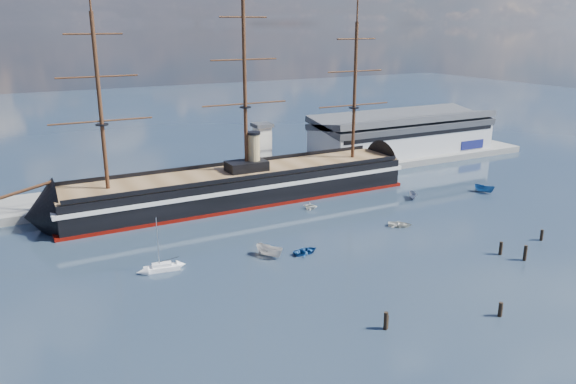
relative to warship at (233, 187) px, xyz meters
name	(u,v)px	position (x,y,z in m)	size (l,w,h in m)	color
ground	(312,218)	(11.31, -20.00, -4.04)	(600.00, 600.00, 0.00)	#1F2F43
quay	(280,177)	(21.31, 16.00, -4.04)	(180.00, 18.00, 2.00)	slate
warehouse	(402,134)	(69.31, 20.00, 3.95)	(63.00, 21.00, 11.60)	#B7BABC
quay_tower	(262,149)	(14.31, 13.00, 5.72)	(5.00, 5.00, 15.00)	silver
warship	(233,187)	(0.00, 0.00, 0.00)	(112.93, 16.82, 53.94)	black
sailboat	(162,267)	(-27.38, -31.94, -3.38)	(6.68, 2.86, 10.34)	white
motorboat_a	(270,257)	(-7.15, -35.41, -4.04)	(7.16, 2.62, 2.86)	silver
motorboat_b	(306,253)	(-0.18, -37.29, -4.04)	(3.28, 1.31, 1.53)	navy
motorboat_c	(413,199)	(41.93, -18.94, -4.04)	(5.34, 1.96, 2.13)	gray
motorboat_d	(310,209)	(14.34, -13.89, -4.04)	(5.36, 2.32, 1.97)	white
motorboat_e	(400,226)	(25.87, -33.74, -4.04)	(3.26, 1.31, 1.52)	beige
motorboat_f	(484,192)	(62.48, -23.37, -4.04)	(6.49, 2.38, 2.60)	#25568B
piling_near_left	(385,329)	(-3.85, -67.60, -4.04)	(0.64, 0.64, 3.49)	black
piling_near_mid	(500,316)	(14.09, -72.74, -4.04)	(0.64, 0.64, 3.07)	black
piling_near_right	(524,260)	(35.03, -59.66, -4.04)	(0.64, 0.64, 3.74)	black
piling_far_right	(541,240)	(46.64, -54.09, -4.04)	(0.64, 0.64, 3.05)	black
piling_extra	(500,255)	(33.14, -55.50, -4.04)	(0.64, 0.64, 3.37)	black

